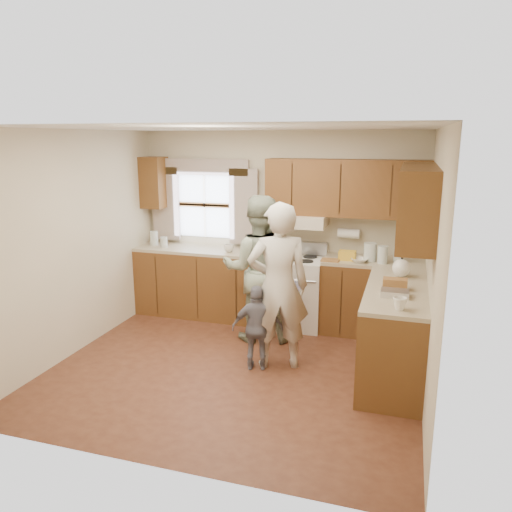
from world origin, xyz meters
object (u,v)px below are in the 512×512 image
(stove, at_px, (294,290))
(woman_right, at_px, (258,269))
(child, at_px, (257,328))
(woman_left, at_px, (278,286))

(stove, height_order, woman_right, woman_right)
(stove, bearing_deg, child, -93.21)
(woman_left, height_order, child, woman_left)
(stove, relative_size, child, 1.16)
(stove, distance_m, woman_left, 1.32)
(stove, bearing_deg, woman_left, -84.99)
(stove, height_order, child, stove)
(woman_left, xyz_separation_m, woman_right, (-0.43, 0.66, -0.01))
(stove, xyz_separation_m, woman_right, (-0.32, -0.59, 0.42))
(stove, xyz_separation_m, child, (-0.08, -1.38, -0.01))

